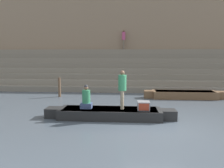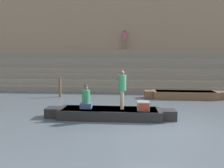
{
  "view_description": "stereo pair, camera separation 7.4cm",
  "coord_description": "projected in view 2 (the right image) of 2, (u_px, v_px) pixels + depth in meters",
  "views": [
    {
      "loc": [
        -1.1,
        -7.99,
        2.65
      ],
      "look_at": [
        -1.87,
        2.2,
        1.31
      ],
      "focal_mm": 35.0,
      "sensor_mm": 36.0,
      "label": 1
    },
    {
      "loc": [
        -1.03,
        -7.99,
        2.65
      ],
      "look_at": [
        -1.87,
        2.2,
        1.31
      ],
      "focal_mm": 35.0,
      "sensor_mm": 36.0,
      "label": 2
    }
  ],
  "objects": [
    {
      "name": "moored_boat_shore",
      "position": [
        185.0,
        95.0,
        13.55
      ],
      "size": [
        4.96,
        1.07,
        0.46
      ],
      "rotation": [
        0.0,
        0.0,
        -0.05
      ],
      "color": "brown",
      "rests_on": "ground"
    },
    {
      "name": "mooring_post",
      "position": [
        60.0,
        87.0,
        14.06
      ],
      "size": [
        0.17,
        0.17,
        1.25
      ],
      "primitive_type": "cylinder",
      "color": "brown",
      "rests_on": "ground"
    },
    {
      "name": "tv_set",
      "position": [
        143.0,
        106.0,
        8.97
      ],
      "size": [
        0.5,
        0.49,
        0.36
      ],
      "rotation": [
        0.0,
        0.0,
        -0.11
      ],
      "color": "slate",
      "rests_on": "rowboat_main"
    },
    {
      "name": "person_standing",
      "position": [
        122.0,
        87.0,
        9.13
      ],
      "size": [
        0.34,
        0.34,
        1.62
      ],
      "rotation": [
        0.0,
        0.0,
        -0.15
      ],
      "color": "gray",
      "rests_on": "rowboat_main"
    },
    {
      "name": "ghat_steps",
      "position": [
        142.0,
        73.0,
        18.71
      ],
      "size": [
        36.0,
        5.38,
        3.21
      ],
      "color": "gray",
      "rests_on": "ground"
    },
    {
      "name": "rowboat_main",
      "position": [
        110.0,
        113.0,
        9.26
      ],
      "size": [
        5.51,
        1.28,
        0.41
      ],
      "rotation": [
        0.0,
        0.0,
        -0.03
      ],
      "color": "black",
      "rests_on": "ground"
    },
    {
      "name": "back_wall",
      "position": [
        141.0,
        33.0,
        20.7
      ],
      "size": [
        34.2,
        1.28,
        9.66
      ],
      "color": "#937A60",
      "rests_on": "ground"
    },
    {
      "name": "person_rowing",
      "position": [
        86.0,
        99.0,
        9.28
      ],
      "size": [
        0.48,
        0.38,
        1.02
      ],
      "rotation": [
        0.0,
        0.0,
        0.18
      ],
      "color": "#3D4C75",
      "rests_on": "rowboat_main"
    },
    {
      "name": "ground_plane",
      "position": [
        157.0,
        127.0,
        8.15
      ],
      "size": [
        120.0,
        120.0,
        0.0
      ],
      "primitive_type": "plane",
      "color": "#4C5660"
    },
    {
      "name": "person_on_steps",
      "position": [
        124.0,
        38.0,
        19.98
      ],
      "size": [
        0.31,
        0.31,
        1.77
      ],
      "rotation": [
        0.0,
        0.0,
        3.07
      ],
      "color": "#756656",
      "rests_on": "ghat_steps"
    }
  ]
}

